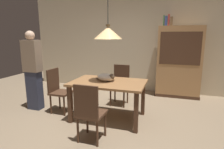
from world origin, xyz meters
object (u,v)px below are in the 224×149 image
book_blue_wide (166,21)px  chair_far_back (120,83)px  book_red_tall (169,20)px  chair_near_front (89,111)px  book_green_slim (164,21)px  dining_table (108,87)px  hutch_bookcase (179,63)px  cat_sleeping (106,77)px  person_standing (33,71)px  chair_left_side (58,89)px  book_brown_thick (171,21)px  pendant_lamp (108,33)px

book_blue_wide → chair_far_back: bearing=-132.3°
book_red_tall → chair_near_front: bearing=-109.7°
book_green_slim → dining_table: bearing=-114.7°
hutch_bookcase → book_red_tall: (-0.32, 0.00, 1.10)m
cat_sleeping → hutch_bookcase: 2.31m
dining_table → person_standing: (-1.72, -0.01, 0.22)m
chair_left_side → hutch_bookcase: size_ratio=0.50×
cat_sleeping → book_blue_wide: bearing=62.3°
book_brown_thick → pendant_lamp: bearing=-119.2°
cat_sleeping → book_brown_thick: size_ratio=1.63×
book_green_slim → book_brown_thick: (0.19, 0.00, -0.02)m
pendant_lamp → hutch_bookcase: (1.31, 1.90, -0.77)m
hutch_bookcase → book_green_slim: 1.17m
book_blue_wide → book_red_tall: book_red_tall is taller
cat_sleeping → book_green_slim: (0.92, 1.87, 1.15)m
book_green_slim → book_red_tall: bearing=0.0°
dining_table → hutch_bookcase: bearing=55.4°
chair_near_front → chair_far_back: bearing=89.9°
cat_sleeping → person_standing: size_ratio=0.23×
person_standing → chair_far_back: bearing=27.4°
book_blue_wide → chair_left_side: bearing=-137.4°
dining_table → cat_sleeping: 0.19m
cat_sleeping → book_red_tall: 2.44m
book_blue_wide → person_standing: size_ratio=0.14×
chair_left_side → hutch_bookcase: hutch_bookcase is taller
cat_sleeping → book_brown_thick: (1.11, 1.87, 1.13)m
dining_table → book_red_tall: (0.99, 1.90, 1.34)m
chair_near_front → book_red_tall: book_red_tall is taller
chair_left_side → book_brown_thick: bearing=40.9°
person_standing → book_green_slim: bearing=36.4°
book_green_slim → book_blue_wide: book_green_slim is taller
chair_near_front → chair_left_side: same height
book_green_slim → book_brown_thick: book_green_slim is taller
chair_near_front → book_red_tall: size_ratio=3.32×
dining_table → book_brown_thick: size_ratio=5.83×
chair_near_front → cat_sleeping: 0.96m
chair_near_front → chair_far_back: size_ratio=1.00×
book_blue_wide → book_brown_thick: size_ratio=1.00×
dining_table → book_green_slim: (0.87, 1.90, 1.33)m
chair_left_side → chair_far_back: bearing=37.8°
dining_table → cat_sleeping: (-0.05, 0.03, 0.18)m
cat_sleeping → hutch_bookcase: hutch_bookcase is taller
book_red_tall → book_green_slim: bearing=180.0°
hutch_bookcase → person_standing: size_ratio=1.08×
chair_left_side → book_green_slim: size_ratio=3.58×
chair_near_front → book_brown_thick: book_brown_thick is taller
book_red_tall → person_standing: 3.50m
chair_left_side → cat_sleeping: chair_left_side is taller
chair_near_front → person_standing: size_ratio=0.54×
book_green_slim → book_red_tall: (0.12, 0.00, 0.01)m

